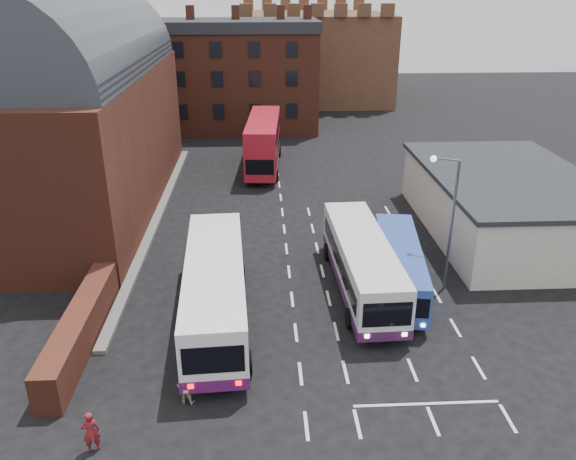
{
  "coord_description": "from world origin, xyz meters",
  "views": [
    {
      "loc": [
        -1.57,
        -20.85,
        15.71
      ],
      "look_at": [
        0.0,
        10.0,
        2.2
      ],
      "focal_mm": 35.0,
      "sensor_mm": 36.0,
      "label": 1
    }
  ],
  "objects_px": {
    "bus_white_inbound": "(362,261)",
    "street_lamp": "(448,213)",
    "pedestrian_red": "(91,432)",
    "bus_red_double": "(263,142)",
    "bus_blue": "(399,264)",
    "pedestrian_beige": "(185,387)",
    "bus_white_outbound": "(215,286)"
  },
  "relations": [
    {
      "from": "bus_white_outbound",
      "to": "bus_red_double",
      "type": "xyz_separation_m",
      "value": [
        2.68,
        25.85,
        0.49
      ]
    },
    {
      "from": "street_lamp",
      "to": "pedestrian_red",
      "type": "xyz_separation_m",
      "value": [
        -16.28,
        -11.24,
        -3.73
      ]
    },
    {
      "from": "bus_white_inbound",
      "to": "street_lamp",
      "type": "xyz_separation_m",
      "value": [
        4.48,
        0.01,
        2.75
      ]
    },
    {
      "from": "bus_white_inbound",
      "to": "pedestrian_red",
      "type": "bearing_deg",
      "value": 41.86
    },
    {
      "from": "street_lamp",
      "to": "pedestrian_red",
      "type": "relative_size",
      "value": 4.39
    },
    {
      "from": "bus_white_outbound",
      "to": "pedestrian_red",
      "type": "relative_size",
      "value": 7.24
    },
    {
      "from": "bus_blue",
      "to": "street_lamp",
      "type": "relative_size",
      "value": 1.28
    },
    {
      "from": "bus_blue",
      "to": "bus_red_double",
      "type": "relative_size",
      "value": 0.82
    },
    {
      "from": "bus_white_inbound",
      "to": "pedestrian_red",
      "type": "xyz_separation_m",
      "value": [
        -11.8,
        -11.23,
        -0.97
      ]
    },
    {
      "from": "bus_white_outbound",
      "to": "pedestrian_beige",
      "type": "height_order",
      "value": "bus_white_outbound"
    },
    {
      "from": "bus_red_double",
      "to": "bus_white_inbound",
      "type": "bearing_deg",
      "value": 106.37
    },
    {
      "from": "bus_white_inbound",
      "to": "street_lamp",
      "type": "height_order",
      "value": "street_lamp"
    },
    {
      "from": "bus_red_double",
      "to": "pedestrian_red",
      "type": "distance_m",
      "value": 35.03
    },
    {
      "from": "street_lamp",
      "to": "pedestrian_beige",
      "type": "distance_m",
      "value": 16.29
    },
    {
      "from": "bus_white_outbound",
      "to": "pedestrian_beige",
      "type": "distance_m",
      "value": 6.23
    },
    {
      "from": "bus_blue",
      "to": "pedestrian_red",
      "type": "xyz_separation_m",
      "value": [
        -13.92,
        -11.29,
        -0.67
      ]
    },
    {
      "from": "bus_red_double",
      "to": "pedestrian_red",
      "type": "height_order",
      "value": "bus_red_double"
    },
    {
      "from": "bus_blue",
      "to": "street_lamp",
      "type": "xyz_separation_m",
      "value": [
        2.36,
        -0.05,
        3.05
      ]
    },
    {
      "from": "bus_white_inbound",
      "to": "pedestrian_beige",
      "type": "xyz_separation_m",
      "value": [
        -8.69,
        -8.77,
        -1.1
      ]
    },
    {
      "from": "bus_white_inbound",
      "to": "street_lamp",
      "type": "relative_size",
      "value": 1.51
    },
    {
      "from": "bus_red_double",
      "to": "pedestrian_red",
      "type": "bearing_deg",
      "value": 82.86
    },
    {
      "from": "bus_white_inbound",
      "to": "street_lamp",
      "type": "distance_m",
      "value": 5.26
    },
    {
      "from": "bus_white_inbound",
      "to": "pedestrian_beige",
      "type": "distance_m",
      "value": 12.39
    },
    {
      "from": "bus_red_double",
      "to": "street_lamp",
      "type": "xyz_separation_m",
      "value": [
        9.62,
        -23.12,
        2.11
      ]
    },
    {
      "from": "bus_blue",
      "to": "bus_red_double",
      "type": "xyz_separation_m",
      "value": [
        -7.26,
        23.07,
        0.95
      ]
    },
    {
      "from": "bus_white_outbound",
      "to": "street_lamp",
      "type": "bearing_deg",
      "value": 9.3
    },
    {
      "from": "bus_red_double",
      "to": "pedestrian_beige",
      "type": "relative_size",
      "value": 7.97
    },
    {
      "from": "bus_white_outbound",
      "to": "street_lamp",
      "type": "distance_m",
      "value": 12.87
    },
    {
      "from": "bus_white_outbound",
      "to": "bus_red_double",
      "type": "relative_size",
      "value": 1.06
    },
    {
      "from": "bus_blue",
      "to": "pedestrian_beige",
      "type": "bearing_deg",
      "value": 47.25
    },
    {
      "from": "bus_white_inbound",
      "to": "bus_red_double",
      "type": "relative_size",
      "value": 0.97
    },
    {
      "from": "bus_blue",
      "to": "pedestrian_red",
      "type": "bearing_deg",
      "value": 47.03
    }
  ]
}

